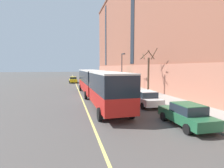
{
  "coord_description": "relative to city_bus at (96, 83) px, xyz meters",
  "views": [
    {
      "loc": [
        -2.24,
        -21.93,
        3.98
      ],
      "look_at": [
        3.1,
        -0.18,
        1.8
      ],
      "focal_mm": 28.0,
      "sensor_mm": 36.0,
      "label": 1
    }
  ],
  "objects": [
    {
      "name": "ground_plane",
      "position": [
        -0.96,
        0.78,
        -2.06
      ],
      "size": [
        260.0,
        260.0,
        0.0
      ],
      "primitive_type": "plane",
      "color": "#4C4947"
    },
    {
      "name": "sidewalk",
      "position": [
        7.77,
        3.78,
        -1.99
      ],
      "size": [
        4.56,
        160.0,
        0.15
      ],
      "primitive_type": "cube",
      "color": "#9E9B93",
      "rests_on": "ground"
    },
    {
      "name": "city_bus",
      "position": [
        0.0,
        0.0,
        0.0
      ],
      "size": [
        3.16,
        20.63,
        3.54
      ],
      "color": "red",
      "rests_on": "ground"
    },
    {
      "name": "parked_car_silver_0",
      "position": [
        4.23,
        25.81,
        -1.28
      ],
      "size": [
        2.0,
        4.51,
        1.56
      ],
      "color": "#B7B7BC",
      "rests_on": "ground"
    },
    {
      "name": "parked_car_silver_2",
      "position": [
        4.36,
        10.64,
        -1.28
      ],
      "size": [
        1.99,
        4.4,
        1.56
      ],
      "color": "#B7B7BC",
      "rests_on": "ground"
    },
    {
      "name": "parked_car_white_3",
      "position": [
        4.4,
        -4.76,
        -1.28
      ],
      "size": [
        2.07,
        4.71,
        1.56
      ],
      "color": "silver",
      "rests_on": "ground"
    },
    {
      "name": "parked_car_green_4",
      "position": [
        4.39,
        -11.21,
        -1.28
      ],
      "size": [
        1.99,
        4.44,
        1.56
      ],
      "color": "#23603D",
      "rests_on": "ground"
    },
    {
      "name": "taxi_cab",
      "position": [
        -2.26,
        23.77,
        -1.28
      ],
      "size": [
        2.07,
        4.35,
        1.56
      ],
      "color": "yellow",
      "rests_on": "ground"
    },
    {
      "name": "street_tree_mid_block",
      "position": [
        7.76,
        1.73,
        1.34
      ],
      "size": [
        1.99,
        1.91,
        6.44
      ],
      "color": "brown",
      "rests_on": "sidewalk"
    },
    {
      "name": "street_lamp",
      "position": [
        6.09,
        8.93,
        1.97
      ],
      "size": [
        0.36,
        1.48,
        6.25
      ],
      "color": "#2D2D30",
      "rests_on": "sidewalk"
    },
    {
      "name": "lane_centerline",
      "position": [
        -1.7,
        3.78,
        -2.06
      ],
      "size": [
        0.16,
        140.0,
        0.01
      ],
      "primitive_type": "cube",
      "color": "#E0D66B",
      "rests_on": "ground"
    }
  ]
}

